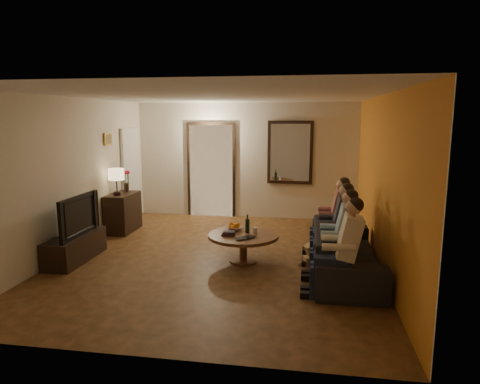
% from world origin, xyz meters
% --- Properties ---
extents(floor, '(5.00, 6.00, 0.01)m').
position_xyz_m(floor, '(0.00, 0.00, 0.00)').
color(floor, '#3F2A11').
rests_on(floor, ground).
extents(ceiling, '(5.00, 6.00, 0.01)m').
position_xyz_m(ceiling, '(0.00, 0.00, 2.60)').
color(ceiling, white).
rests_on(ceiling, back_wall).
extents(back_wall, '(5.00, 0.02, 2.60)m').
position_xyz_m(back_wall, '(0.00, 3.00, 1.30)').
color(back_wall, beige).
rests_on(back_wall, floor).
extents(front_wall, '(5.00, 0.02, 2.60)m').
position_xyz_m(front_wall, '(0.00, -3.00, 1.30)').
color(front_wall, beige).
rests_on(front_wall, floor).
extents(left_wall, '(0.02, 6.00, 2.60)m').
position_xyz_m(left_wall, '(-2.50, 0.00, 1.30)').
color(left_wall, beige).
rests_on(left_wall, floor).
extents(right_wall, '(0.02, 6.00, 2.60)m').
position_xyz_m(right_wall, '(2.50, 0.00, 1.30)').
color(right_wall, beige).
rests_on(right_wall, floor).
extents(orange_accent, '(0.01, 6.00, 2.60)m').
position_xyz_m(orange_accent, '(2.49, 0.00, 1.30)').
color(orange_accent, gold).
rests_on(orange_accent, right_wall).
extents(kitchen_doorway, '(1.00, 0.06, 2.10)m').
position_xyz_m(kitchen_doorway, '(-0.80, 2.98, 1.05)').
color(kitchen_doorway, '#FFE0A5').
rests_on(kitchen_doorway, floor).
extents(door_trim, '(1.12, 0.04, 2.22)m').
position_xyz_m(door_trim, '(-0.80, 2.97, 1.05)').
color(door_trim, black).
rests_on(door_trim, floor).
extents(fridge_glimpse, '(0.45, 0.03, 1.70)m').
position_xyz_m(fridge_glimpse, '(-0.55, 2.98, 0.90)').
color(fridge_glimpse, silver).
rests_on(fridge_glimpse, floor).
extents(mirror_frame, '(1.00, 0.05, 1.40)m').
position_xyz_m(mirror_frame, '(1.00, 2.96, 1.50)').
color(mirror_frame, black).
rests_on(mirror_frame, back_wall).
extents(mirror_glass, '(0.86, 0.02, 1.26)m').
position_xyz_m(mirror_glass, '(1.00, 2.93, 1.50)').
color(mirror_glass, white).
rests_on(mirror_glass, back_wall).
extents(white_door, '(0.06, 0.85, 2.04)m').
position_xyz_m(white_door, '(-2.46, 2.30, 1.02)').
color(white_door, white).
rests_on(white_door, floor).
extents(framed_art, '(0.03, 0.28, 0.24)m').
position_xyz_m(framed_art, '(-2.47, 1.30, 1.85)').
color(framed_art, '#B28C33').
rests_on(framed_art, left_wall).
extents(art_canvas, '(0.01, 0.22, 0.18)m').
position_xyz_m(art_canvas, '(-2.46, 1.30, 1.85)').
color(art_canvas, brown).
rests_on(art_canvas, left_wall).
extents(dresser, '(0.45, 0.86, 0.77)m').
position_xyz_m(dresser, '(-2.25, 1.34, 0.38)').
color(dresser, black).
rests_on(dresser, floor).
extents(table_lamp, '(0.30, 0.30, 0.54)m').
position_xyz_m(table_lamp, '(-2.25, 1.12, 1.04)').
color(table_lamp, beige).
rests_on(table_lamp, dresser).
extents(flower_vase, '(0.14, 0.14, 0.44)m').
position_xyz_m(flower_vase, '(-2.25, 1.56, 0.99)').
color(flower_vase, red).
rests_on(flower_vase, dresser).
extents(tv_stand, '(0.45, 1.25, 0.42)m').
position_xyz_m(tv_stand, '(-2.25, -0.49, 0.21)').
color(tv_stand, black).
rests_on(tv_stand, floor).
extents(tv, '(1.12, 0.15, 0.65)m').
position_xyz_m(tv, '(-2.25, -0.49, 0.74)').
color(tv, black).
rests_on(tv, tv_stand).
extents(sofa, '(2.33, 0.91, 0.68)m').
position_xyz_m(sofa, '(1.97, -0.39, 0.34)').
color(sofa, black).
rests_on(sofa, floor).
extents(person_a, '(0.60, 0.40, 1.20)m').
position_xyz_m(person_a, '(1.87, -1.29, 0.60)').
color(person_a, tan).
rests_on(person_a, sofa).
extents(person_b, '(0.60, 0.40, 1.20)m').
position_xyz_m(person_b, '(1.87, -0.69, 0.60)').
color(person_b, tan).
rests_on(person_b, sofa).
extents(person_c, '(0.60, 0.40, 1.20)m').
position_xyz_m(person_c, '(1.87, -0.09, 0.60)').
color(person_c, tan).
rests_on(person_c, sofa).
extents(person_d, '(0.60, 0.40, 1.20)m').
position_xyz_m(person_d, '(1.87, 0.51, 0.60)').
color(person_d, tan).
rests_on(person_d, sofa).
extents(dog, '(0.61, 0.42, 0.56)m').
position_xyz_m(dog, '(1.62, -0.07, 0.28)').
color(dog, tan).
rests_on(dog, floor).
extents(coffee_table, '(1.16, 1.16, 0.45)m').
position_xyz_m(coffee_table, '(0.42, -0.12, 0.23)').
color(coffee_table, brown).
rests_on(coffee_table, floor).
extents(bowl, '(0.26, 0.26, 0.06)m').
position_xyz_m(bowl, '(0.24, 0.10, 0.48)').
color(bowl, white).
rests_on(bowl, coffee_table).
extents(oranges, '(0.20, 0.20, 0.08)m').
position_xyz_m(oranges, '(0.24, 0.10, 0.55)').
color(oranges, orange).
rests_on(oranges, bowl).
extents(wine_bottle, '(0.07, 0.07, 0.31)m').
position_xyz_m(wine_bottle, '(0.47, -0.02, 0.60)').
color(wine_bottle, black).
rests_on(wine_bottle, coffee_table).
extents(wine_glass, '(0.06, 0.06, 0.10)m').
position_xyz_m(wine_glass, '(0.60, -0.07, 0.50)').
color(wine_glass, silver).
rests_on(wine_glass, coffee_table).
extents(book_stack, '(0.20, 0.15, 0.07)m').
position_xyz_m(book_stack, '(0.20, -0.22, 0.48)').
color(book_stack, black).
rests_on(book_stack, coffee_table).
extents(laptop, '(0.39, 0.38, 0.03)m').
position_xyz_m(laptop, '(0.52, -0.40, 0.46)').
color(laptop, black).
rests_on(laptop, coffee_table).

